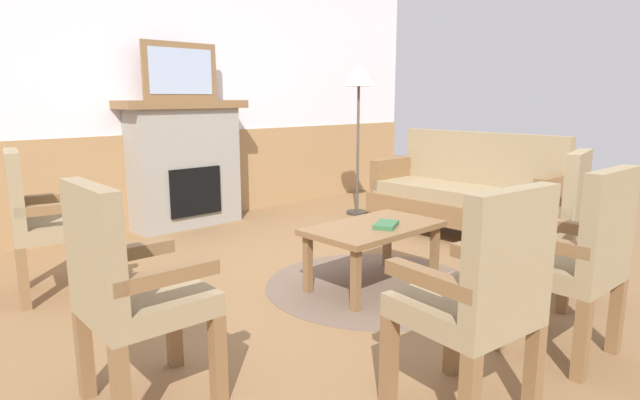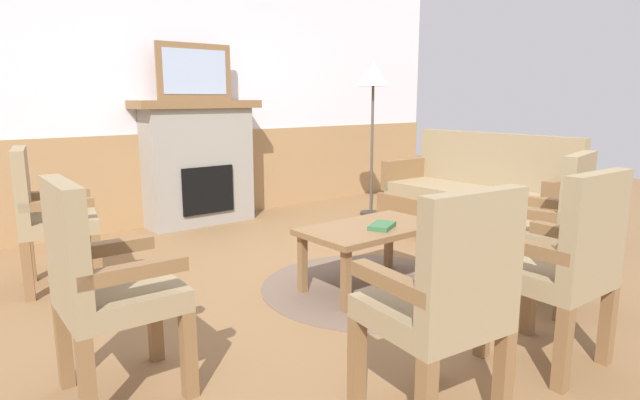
% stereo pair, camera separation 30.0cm
% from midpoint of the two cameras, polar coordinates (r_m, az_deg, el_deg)
% --- Properties ---
extents(ground_plane, '(14.00, 14.00, 0.00)m').
position_cam_midpoint_polar(ground_plane, '(3.85, 5.58, -8.85)').
color(ground_plane, olive).
extents(wall_back, '(7.20, 0.14, 2.70)m').
position_cam_midpoint_polar(wall_back, '(5.76, -12.91, 10.79)').
color(wall_back, white).
rests_on(wall_back, ground_plane).
extents(fireplace, '(1.30, 0.44, 1.28)m').
position_cam_midpoint_polar(fireplace, '(5.58, -11.48, 4.07)').
color(fireplace, gray).
rests_on(fireplace, ground_plane).
extents(framed_picture, '(0.80, 0.04, 0.56)m').
position_cam_midpoint_polar(framed_picture, '(5.55, -11.85, 13.41)').
color(framed_picture, brown).
rests_on(framed_picture, fireplace).
extents(couch, '(0.70, 1.80, 0.98)m').
position_cam_midpoint_polar(couch, '(5.14, 18.20, 0.28)').
color(couch, brown).
rests_on(couch, ground_plane).
extents(coffee_table, '(0.96, 0.56, 0.44)m').
position_cam_midpoint_polar(coffee_table, '(3.66, 7.81, -3.65)').
color(coffee_table, brown).
rests_on(coffee_table, ground_plane).
extents(round_rug, '(1.52, 1.52, 0.01)m').
position_cam_midpoint_polar(round_rug, '(3.78, 7.66, -9.27)').
color(round_rug, brown).
rests_on(round_rug, ground_plane).
extents(book_on_table, '(0.26, 0.22, 0.03)m').
position_cam_midpoint_polar(book_on_table, '(3.60, 9.11, -2.81)').
color(book_on_table, '#33663D').
rests_on(book_on_table, coffee_table).
extents(armchair_near_fireplace, '(0.50, 0.50, 0.98)m').
position_cam_midpoint_polar(armchair_near_fireplace, '(2.39, -19.17, -8.28)').
color(armchair_near_fireplace, brown).
rests_on(armchair_near_fireplace, ground_plane).
extents(armchair_by_window_left, '(0.57, 0.57, 0.98)m').
position_cam_midpoint_polar(armchair_by_window_left, '(3.98, -25.59, -1.19)').
color(armchair_by_window_left, brown).
rests_on(armchair_by_window_left, ground_plane).
extents(armchair_front_left, '(0.53, 0.53, 0.98)m').
position_cam_midpoint_polar(armchair_front_left, '(2.18, 17.22, -10.07)').
color(armchair_front_left, brown).
rests_on(armchair_front_left, ground_plane).
extents(armchair_front_center, '(0.57, 0.57, 0.98)m').
position_cam_midpoint_polar(armchair_front_center, '(3.65, 26.01, -2.23)').
color(armchair_front_center, brown).
rests_on(armchair_front_center, ground_plane).
extents(armchair_corner_left, '(0.49, 0.49, 0.98)m').
position_cam_midpoint_polar(armchair_corner_left, '(2.85, 27.68, -5.85)').
color(armchair_corner_left, brown).
rests_on(armchair_corner_left, ground_plane).
extents(floor_lamp_by_couch, '(0.36, 0.36, 1.68)m').
position_cam_midpoint_polar(floor_lamp_by_couch, '(5.89, 7.26, 12.33)').
color(floor_lamp_by_couch, '#332D28').
rests_on(floor_lamp_by_couch, ground_plane).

